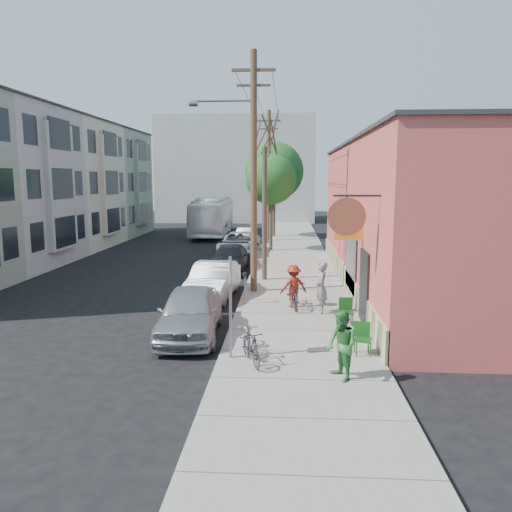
# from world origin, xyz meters

# --- Properties ---
(ground) EXTENTS (120.00, 120.00, 0.00)m
(ground) POSITION_xyz_m (0.00, 0.00, 0.00)
(ground) COLOR black
(sidewalk) EXTENTS (4.50, 58.00, 0.15)m
(sidewalk) POSITION_xyz_m (4.25, 11.00, 0.07)
(sidewalk) COLOR gray
(sidewalk) RESTS_ON ground
(cafe_building) EXTENTS (6.60, 20.20, 6.61)m
(cafe_building) POSITION_xyz_m (8.99, 4.99, 3.30)
(cafe_building) COLOR #B94A44
(cafe_building) RESTS_ON ground
(apartment_row) EXTENTS (6.30, 32.00, 9.00)m
(apartment_row) POSITION_xyz_m (-11.85, 14.00, 4.50)
(apartment_row) COLOR gray
(apartment_row) RESTS_ON ground
(end_cap_building) EXTENTS (18.00, 8.00, 12.00)m
(end_cap_building) POSITION_xyz_m (-2.00, 42.00, 6.00)
(end_cap_building) COLOR #A7A7A2
(end_cap_building) RESTS_ON ground
(sign_post) EXTENTS (0.07, 0.45, 2.80)m
(sign_post) POSITION_xyz_m (2.35, -4.61, 1.83)
(sign_post) COLOR slate
(sign_post) RESTS_ON sidewalk
(parking_meter_near) EXTENTS (0.14, 0.14, 1.24)m
(parking_meter_near) POSITION_xyz_m (2.25, 1.31, 0.98)
(parking_meter_near) COLOR slate
(parking_meter_near) RESTS_ON sidewalk
(parking_meter_far) EXTENTS (0.14, 0.14, 1.24)m
(parking_meter_far) POSITION_xyz_m (2.25, 10.44, 0.98)
(parking_meter_far) COLOR slate
(parking_meter_far) RESTS_ON sidewalk
(utility_pole_near) EXTENTS (3.57, 0.28, 10.00)m
(utility_pole_near) POSITION_xyz_m (2.39, 3.59, 5.41)
(utility_pole_near) COLOR #503A28
(utility_pole_near) RESTS_ON sidewalk
(utility_pole_far) EXTENTS (1.80, 0.28, 10.00)m
(utility_pole_far) POSITION_xyz_m (2.45, 21.62, 5.34)
(utility_pole_far) COLOR #503A28
(utility_pole_far) RESTS_ON sidewalk
(tree_bare) EXTENTS (0.24, 0.24, 6.30)m
(tree_bare) POSITION_xyz_m (2.80, 6.14, 3.30)
(tree_bare) COLOR #44392C
(tree_bare) RESTS_ON sidewalk
(tree_leafy_mid) EXTENTS (3.38, 3.38, 6.47)m
(tree_leafy_mid) POSITION_xyz_m (2.80, 16.17, 4.91)
(tree_leafy_mid) COLOR #44392C
(tree_leafy_mid) RESTS_ON sidewalk
(tree_leafy_far) EXTENTS (4.90, 4.90, 7.88)m
(tree_leafy_far) POSITION_xyz_m (2.80, 24.60, 5.58)
(tree_leafy_far) COLOR #44392C
(tree_leafy_far) RESTS_ON sidewalk
(patio_chair_a) EXTENTS (0.50, 0.50, 0.88)m
(patio_chair_a) POSITION_xyz_m (5.85, -1.31, 0.59)
(patio_chair_a) COLOR #134615
(patio_chair_a) RESTS_ON sidewalk
(patio_chair_b) EXTENTS (0.61, 0.61, 0.88)m
(patio_chair_b) POSITION_xyz_m (5.97, -4.16, 0.59)
(patio_chair_b) COLOR #134615
(patio_chair_b) RESTS_ON sidewalk
(patron_grey) EXTENTS (0.46, 0.69, 1.87)m
(patron_grey) POSITION_xyz_m (5.12, 0.17, 1.08)
(patron_grey) COLOR slate
(patron_grey) RESTS_ON sidewalk
(patron_green) EXTENTS (0.93, 1.02, 1.71)m
(patron_green) POSITION_xyz_m (5.18, -5.93, 1.00)
(patron_green) COLOR #2E7431
(patron_green) RESTS_ON sidewalk
(cyclist) EXTENTS (1.18, 0.91, 1.61)m
(cyclist) POSITION_xyz_m (4.13, 0.95, 0.96)
(cyclist) COLOR maroon
(cyclist) RESTS_ON sidewalk
(cyclist_bike) EXTENTS (0.94, 2.07, 1.05)m
(cyclist_bike) POSITION_xyz_m (4.13, 0.95, 0.68)
(cyclist_bike) COLOR black
(cyclist_bike) RESTS_ON sidewalk
(parked_bike_a) EXTENTS (0.94, 1.63, 0.94)m
(parked_bike_a) POSITION_xyz_m (2.93, -4.99, 0.62)
(parked_bike_a) COLOR black
(parked_bike_a) RESTS_ON sidewalk
(parked_bike_b) EXTENTS (0.71, 1.63, 0.83)m
(parked_bike_b) POSITION_xyz_m (2.75, -4.00, 0.57)
(parked_bike_b) COLOR gray
(parked_bike_b) RESTS_ON sidewalk
(car_0) EXTENTS (2.13, 4.70, 1.57)m
(car_0) POSITION_xyz_m (0.80, -2.37, 0.78)
(car_0) COLOR #9B9EA2
(car_0) RESTS_ON ground
(car_1) EXTENTS (1.93, 4.67, 1.50)m
(car_1) POSITION_xyz_m (0.80, 2.70, 0.75)
(car_1) COLOR #B2B5BA
(car_1) RESTS_ON ground
(car_2) EXTENTS (1.95, 4.79, 1.39)m
(car_2) POSITION_xyz_m (0.80, 8.96, 0.69)
(car_2) COLOR black
(car_2) RESTS_ON ground
(car_3) EXTENTS (2.57, 5.50, 1.52)m
(car_3) POSITION_xyz_m (0.80, 14.59, 0.76)
(car_3) COLOR #B6B6BE
(car_3) RESTS_ON ground
(car_4) EXTENTS (1.51, 3.94, 1.28)m
(car_4) POSITION_xyz_m (0.80, 19.78, 0.64)
(car_4) COLOR #B3B8BB
(car_4) RESTS_ON ground
(bus) EXTENTS (3.21, 12.00, 3.32)m
(bus) POSITION_xyz_m (-2.71, 26.56, 1.66)
(bus) COLOR white
(bus) RESTS_ON ground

